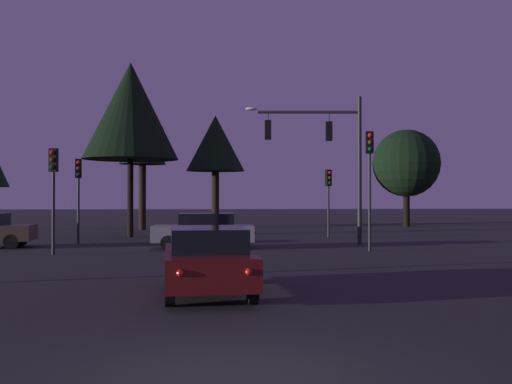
% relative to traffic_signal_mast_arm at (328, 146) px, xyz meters
% --- Properties ---
extents(ground_plane, '(168.00, 168.00, 0.00)m').
position_rel_traffic_signal_mast_arm_xyz_m(ground_plane, '(-5.32, 3.74, -4.60)').
color(ground_plane, '#262326').
rests_on(ground_plane, ground).
extents(traffic_signal_mast_arm, '(5.42, 0.64, 6.92)m').
position_rel_traffic_signal_mast_arm_xyz_m(traffic_signal_mast_arm, '(0.00, 0.00, 0.00)').
color(traffic_signal_mast_arm, '#232326').
rests_on(traffic_signal_mast_arm, ground).
extents(traffic_light_corner_left, '(0.37, 0.39, 3.73)m').
position_rel_traffic_signal_mast_arm_xyz_m(traffic_light_corner_left, '(0.99, 4.85, -1.94)').
color(traffic_light_corner_left, '#232326').
rests_on(traffic_light_corner_left, ground).
extents(traffic_light_corner_right, '(0.34, 0.37, 4.08)m').
position_rel_traffic_signal_mast_arm_xyz_m(traffic_light_corner_right, '(-11.51, -4.16, -1.69)').
color(traffic_light_corner_right, '#232326').
rests_on(traffic_light_corner_right, ground).
extents(traffic_light_median, '(0.32, 0.36, 4.90)m').
position_rel_traffic_signal_mast_arm_xyz_m(traffic_light_median, '(0.99, -3.62, -1.16)').
color(traffic_light_median, '#232326').
rests_on(traffic_light_median, ground).
extents(traffic_light_far_side, '(0.34, 0.37, 4.02)m').
position_rel_traffic_signal_mast_arm_xyz_m(traffic_light_far_side, '(-11.69, 1.16, -1.74)').
color(traffic_light_far_side, '#232326').
rests_on(traffic_light_far_side, ground).
extents(car_nearside_lane, '(2.17, 4.61, 1.52)m').
position_rel_traffic_signal_mast_arm_xyz_m(car_nearside_lane, '(-5.60, -14.08, -3.80)').
color(car_nearside_lane, '#4C0F0F').
rests_on(car_nearside_lane, ground).
extents(car_crossing_left, '(4.41, 1.89, 1.52)m').
position_rel_traffic_signal_mast_arm_xyz_m(car_crossing_left, '(-5.77, -1.82, -3.80)').
color(car_crossing_left, gray).
rests_on(car_crossing_left, ground).
extents(tree_behind_sign, '(5.30, 5.30, 9.75)m').
position_rel_traffic_signal_mast_arm_xyz_m(tree_behind_sign, '(-9.91, 6.17, 2.42)').
color(tree_behind_sign, black).
rests_on(tree_behind_sign, ground).
extents(tree_left_far, '(3.18, 3.18, 7.63)m').
position_rel_traffic_signal_mast_arm_xyz_m(tree_left_far, '(-10.08, 13.85, 1.33)').
color(tree_left_far, black).
rests_on(tree_left_far, ground).
extents(tree_center_horizon, '(3.49, 3.49, 7.11)m').
position_rel_traffic_signal_mast_arm_xyz_m(tree_center_horizon, '(-5.16, 8.31, 0.79)').
color(tree_center_horizon, black).
rests_on(tree_center_horizon, ground).
extents(tree_right_cluster, '(5.10, 5.10, 7.36)m').
position_rel_traffic_signal_mast_arm_xyz_m(tree_right_cluster, '(9.42, 16.96, 0.20)').
color(tree_right_cluster, black).
rests_on(tree_right_cluster, ground).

